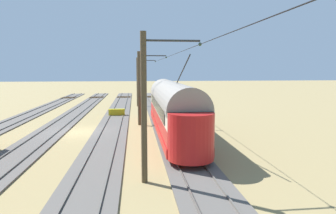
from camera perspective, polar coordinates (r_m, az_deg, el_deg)
ground_plane at (r=26.00m, az=-16.60°, el=-4.70°), size 220.00×220.00×0.00m
track_streetcar_siding at (r=26.05m, az=0.21°, el=-4.25°), size 2.80×80.00×0.18m
track_adjacent_siding at (r=25.96m, az=-10.97°, el=-4.42°), size 2.80×80.00×0.18m
track_third_siding at (r=26.85m, az=-21.82°, el=-4.43°), size 2.80×80.00×0.18m
vintage_streetcar at (r=23.34m, az=0.90°, el=-0.09°), size 2.65×17.91×5.91m
catenary_pole_foreground at (r=42.27m, az=-5.83°, el=5.04°), size 2.79×0.28×6.95m
catenary_pole_mid_near at (r=27.81m, az=-5.48°, el=3.89°), size 2.79×0.28×6.95m
catenary_pole_mid_far at (r=13.40m, az=-4.39°, el=0.28°), size 2.79×0.28×6.95m
overhead_wire_run at (r=21.48m, az=1.40°, el=10.33°), size 2.58×47.41×0.18m
track_end_bumper at (r=33.94m, az=-9.92°, el=-1.06°), size 1.80×0.60×0.80m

